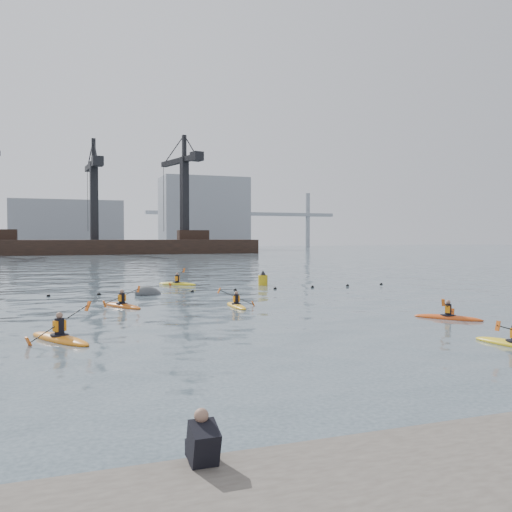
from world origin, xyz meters
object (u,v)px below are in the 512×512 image
at_px(mooring_buoy, 148,294).
at_px(kayaker_4, 448,317).
at_px(kayaker_2, 122,305).
at_px(kayaker_5, 177,283).
at_px(kayaker_3, 236,305).
at_px(nav_buoy, 263,280).
at_px(kayaker_0, 60,337).

bearing_deg(mooring_buoy, kayaker_4, -53.74).
distance_m(kayaker_2, kayaker_5, 13.37).
height_order(kayaker_4, kayaker_5, kayaker_5).
height_order(kayaker_3, kayaker_4, kayaker_3).
xyz_separation_m(kayaker_5, nav_buoy, (6.03, -2.80, 0.30)).
bearing_deg(kayaker_3, mooring_buoy, 115.13).
relative_size(kayaker_4, nav_buoy, 2.11).
bearing_deg(kayaker_4, kayaker_3, -81.71).
relative_size(kayaker_2, kayaker_3, 1.09).
height_order(kayaker_4, nav_buoy, nav_buoy).
relative_size(kayaker_5, nav_buoy, 2.20).
relative_size(kayaker_3, mooring_buoy, 1.40).
xyz_separation_m(kayaker_0, kayaker_2, (3.11, 8.74, -0.01)).
relative_size(kayaker_5, mooring_buoy, 1.36).
distance_m(kayaker_2, kayaker_3, 6.03).
bearing_deg(kayaker_5, nav_buoy, -72.75).
bearing_deg(mooring_buoy, kayaker_5, 63.48).
bearing_deg(kayaker_2, kayaker_0, -136.69).
height_order(mooring_buoy, nav_buoy, nav_buoy).
xyz_separation_m(kayaker_0, mooring_buoy, (5.37, 14.49, -0.11)).
bearing_deg(kayaker_0, kayaker_5, 38.00).
distance_m(kayaker_0, kayaker_5, 22.63).
relative_size(kayaker_0, mooring_buoy, 1.65).
xyz_separation_m(kayaker_4, mooring_buoy, (-11.05, 15.07, -0.09)).
bearing_deg(kayaker_4, kayaker_5, -108.06).
relative_size(mooring_buoy, nav_buoy, 1.61).
height_order(kayaker_5, nav_buoy, kayaker_5).
xyz_separation_m(kayaker_2, kayaker_3, (5.67, -2.03, -0.01)).
xyz_separation_m(kayaker_3, kayaker_4, (7.64, -7.29, 0.00)).
bearing_deg(kayaker_3, kayaker_4, -42.18).
height_order(kayaker_5, mooring_buoy, kayaker_5).
bearing_deg(mooring_buoy, kayaker_3, -66.34).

